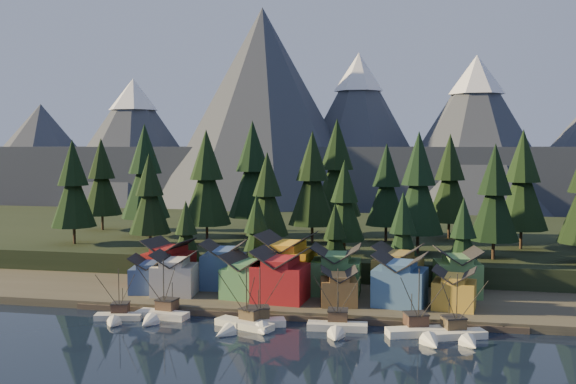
% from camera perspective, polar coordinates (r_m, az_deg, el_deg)
% --- Properties ---
extents(ground, '(500.00, 500.00, 0.00)m').
position_cam_1_polar(ground, '(100.04, -1.79, -13.57)').
color(ground, black).
rests_on(ground, ground).
extents(shore_strip, '(400.00, 50.00, 1.50)m').
position_cam_1_polar(shore_strip, '(137.77, 2.09, -8.31)').
color(shore_strip, '#3E3A2D').
rests_on(shore_strip, ground).
extents(hillside, '(420.00, 100.00, 6.00)m').
position_cam_1_polar(hillside, '(186.07, 4.64, -4.36)').
color(hillside, black).
rests_on(hillside, ground).
extents(dock, '(80.00, 4.00, 1.00)m').
position_cam_1_polar(dock, '(115.37, 0.14, -10.90)').
color(dock, '#483D33').
rests_on(dock, ground).
extents(mountain_ridge, '(560.00, 190.00, 90.00)m').
position_cam_1_polar(mountain_ridge, '(307.46, 6.67, 3.29)').
color(mountain_ridge, '#414753').
rests_on(mountain_ridge, ground).
extents(boat_0, '(8.68, 9.14, 10.00)m').
position_cam_1_polar(boat_0, '(117.07, -14.94, -10.09)').
color(boat_0, beige).
rests_on(boat_0, ground).
extents(boat_1, '(9.91, 10.58, 11.53)m').
position_cam_1_polar(boat_1, '(116.24, -11.38, -9.99)').
color(boat_1, white).
rests_on(boat_1, ground).
extents(boat_2, '(11.06, 11.41, 11.13)m').
position_cam_1_polar(boat_2, '(108.46, -4.30, -11.07)').
color(boat_2, white).
rests_on(boat_2, ground).
extents(boat_3, '(9.10, 9.69, 11.18)m').
position_cam_1_polar(boat_3, '(109.22, -2.42, -10.82)').
color(boat_3, silver).
rests_on(boat_3, ground).
extents(boat_4, '(10.37, 11.16, 11.28)m').
position_cam_1_polar(boat_4, '(107.14, 4.38, -11.21)').
color(boat_4, silver).
rests_on(boat_4, ground).
extents(boat_5, '(11.44, 11.87, 11.96)m').
position_cam_1_polar(boat_5, '(105.83, 11.87, -11.43)').
color(boat_5, white).
rests_on(boat_5, ground).
extents(boat_6, '(9.61, 10.16, 11.34)m').
position_cam_1_polar(boat_6, '(106.12, 15.10, -11.42)').
color(boat_6, white).
rests_on(boat_6, ground).
extents(house_front_0, '(8.41, 8.10, 7.26)m').
position_cam_1_polar(house_front_0, '(130.34, -12.17, -7.07)').
color(house_front_0, '#324777').
rests_on(house_front_0, shore_strip).
extents(house_front_1, '(8.90, 8.62, 8.33)m').
position_cam_1_polar(house_front_1, '(127.37, -10.04, -7.04)').
color(house_front_1, beige).
rests_on(house_front_1, shore_strip).
extents(house_front_2, '(9.91, 9.96, 8.36)m').
position_cam_1_polar(house_front_2, '(123.65, -3.58, -7.32)').
color(house_front_2, '#447E49').
rests_on(house_front_2, shore_strip).
extents(house_front_3, '(10.20, 9.79, 9.68)m').
position_cam_1_polar(house_front_3, '(120.57, -0.66, -7.27)').
color(house_front_3, maroon).
rests_on(house_front_3, shore_strip).
extents(house_front_4, '(7.63, 8.05, 6.66)m').
position_cam_1_polar(house_front_4, '(118.43, 4.53, -8.28)').
color(house_front_4, olive).
rests_on(house_front_4, shore_strip).
extents(house_front_5, '(10.31, 9.63, 9.52)m').
position_cam_1_polar(house_front_5, '(118.89, 9.92, -7.54)').
color(house_front_5, '#3D6290').
rests_on(house_front_5, shore_strip).
extents(house_front_6, '(8.21, 7.87, 7.25)m').
position_cam_1_polar(house_front_6, '(118.70, 14.56, -8.21)').
color(house_front_6, gold).
rests_on(house_front_6, shore_strip).
extents(house_back_0, '(9.85, 9.55, 9.58)m').
position_cam_1_polar(house_back_0, '(136.09, -10.53, -6.05)').
color(house_back_0, maroon).
rests_on(house_back_0, shore_strip).
extents(house_back_1, '(9.15, 9.25, 9.49)m').
position_cam_1_polar(house_back_1, '(131.99, -5.70, -6.34)').
color(house_back_1, '#385285').
rests_on(house_back_1, shore_strip).
extents(house_back_2, '(11.61, 10.83, 11.33)m').
position_cam_1_polar(house_back_2, '(129.97, -0.14, -6.05)').
color(house_back_2, gold).
rests_on(house_back_2, shore_strip).
extents(house_back_3, '(9.66, 8.67, 9.51)m').
position_cam_1_polar(house_back_3, '(126.51, 4.31, -6.78)').
color(house_back_3, '#3C7040').
rests_on(house_back_3, shore_strip).
extents(house_back_4, '(10.28, 10.01, 9.62)m').
position_cam_1_polar(house_back_4, '(128.17, 9.74, -6.66)').
color(house_back_4, olive).
rests_on(house_back_4, shore_strip).
extents(house_back_5, '(9.33, 9.42, 9.17)m').
position_cam_1_polar(house_back_5, '(128.69, 14.83, -6.80)').
color(house_back_5, '#528649').
rests_on(house_back_5, shore_strip).
extents(tree_hill_0, '(11.19, 11.19, 26.07)m').
position_cam_1_polar(tree_hill_0, '(167.67, -18.56, 0.44)').
color(tree_hill_0, '#332319').
rests_on(tree_hill_0, hillside).
extents(tree_hill_1, '(13.03, 13.03, 30.35)m').
position_cam_1_polar(tree_hill_1, '(176.31, -12.58, 1.49)').
color(tree_hill_1, '#332319').
rests_on(tree_hill_1, hillside).
extents(tree_hill_2, '(9.78, 9.78, 22.77)m').
position_cam_1_polar(tree_hill_2, '(154.26, -12.20, -0.41)').
color(tree_hill_2, '#332319').
rests_on(tree_hill_2, hillside).
extents(tree_hill_3, '(12.25, 12.25, 28.54)m').
position_cam_1_polar(tree_hill_3, '(161.59, -7.25, 0.97)').
color(tree_hill_3, '#332319').
rests_on(tree_hill_3, hillside).
extents(tree_hill_4, '(13.42, 13.42, 31.25)m').
position_cam_1_polar(tree_hill_4, '(173.56, -3.16, 1.70)').
color(tree_hill_4, '#332319').
rests_on(tree_hill_4, hillside).
extents(tree_hill_5, '(9.90, 9.90, 23.06)m').
position_cam_1_polar(tree_hill_5, '(147.20, -1.86, -0.47)').
color(tree_hill_5, '#332319').
rests_on(tree_hill_5, hillside).
extents(tree_hill_6, '(12.08, 12.08, 28.15)m').
position_cam_1_polar(tree_hill_6, '(160.11, 2.17, 0.90)').
color(tree_hill_6, '#332319').
rests_on(tree_hill_6, hillside).
extents(tree_hill_7, '(9.21, 9.21, 21.44)m').
position_cam_1_polar(tree_hill_7, '(142.19, 5.03, -1.01)').
color(tree_hill_7, '#332319').
rests_on(tree_hill_7, hillside).
extents(tree_hill_8, '(10.79, 10.79, 25.13)m').
position_cam_1_polar(tree_hill_8, '(165.25, 8.74, 0.38)').
color(tree_hill_8, '#332319').
rests_on(tree_hill_8, hillside).
extents(tree_hill_9, '(11.92, 11.92, 27.78)m').
position_cam_1_polar(tree_hill_9, '(148.00, 11.51, 0.47)').
color(tree_hill_9, '#332319').
rests_on(tree_hill_9, hillside).
extents(tree_hill_10, '(11.85, 11.85, 27.61)m').
position_cam_1_polar(tree_hill_10, '(173.14, 14.17, 0.92)').
color(tree_hill_10, '#332319').
rests_on(tree_hill_10, hillside).
extents(tree_hill_11, '(10.73, 10.73, 25.00)m').
position_cam_1_polar(tree_hill_11, '(144.00, 17.88, -0.35)').
color(tree_hill_11, '#332319').
rests_on(tree_hill_11, hillside).
extents(tree_hill_12, '(12.17, 12.17, 28.36)m').
position_cam_1_polar(tree_hill_12, '(160.75, 20.11, 0.70)').
color(tree_hill_12, '#332319').
rests_on(tree_hill_12, hillside).
extents(tree_hill_15, '(13.69, 13.69, 31.89)m').
position_cam_1_polar(tree_hill_15, '(176.24, 4.36, 1.85)').
color(tree_hill_15, '#332319').
rests_on(tree_hill_15, hillside).
extents(tree_hill_16, '(11.46, 11.46, 26.70)m').
position_cam_1_polar(tree_hill_16, '(193.27, -16.23, 1.05)').
color(tree_hill_16, '#332319').
rests_on(tree_hill_16, hillside).
extents(tree_shore_0, '(7.28, 7.28, 16.96)m').
position_cam_1_polar(tree_shore_0, '(143.20, -9.04, -3.81)').
color(tree_shore_0, '#332319').
rests_on(tree_shore_0, shore_strip).
extents(tree_shore_1, '(7.94, 7.94, 18.50)m').
position_cam_1_polar(tree_shore_1, '(138.30, -2.81, -3.69)').
color(tree_shore_1, '#332319').
rests_on(tree_shore_1, shore_strip).
extents(tree_shore_2, '(7.30, 7.30, 17.00)m').
position_cam_1_polar(tree_shore_2, '(135.24, 4.20, -4.23)').
color(tree_shore_2, '#332319').
rests_on(tree_shore_2, shore_strip).
extents(tree_shore_3, '(8.43, 8.43, 19.64)m').
position_cam_1_polar(tree_shore_3, '(133.99, 10.16, -3.74)').
color(tree_shore_3, '#332319').
rests_on(tree_shore_3, shore_strip).
extents(tree_shore_4, '(8.01, 8.01, 18.66)m').
position_cam_1_polar(tree_shore_4, '(134.32, 15.30, -4.03)').
color(tree_shore_4, '#332319').
rests_on(tree_shore_4, shore_strip).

